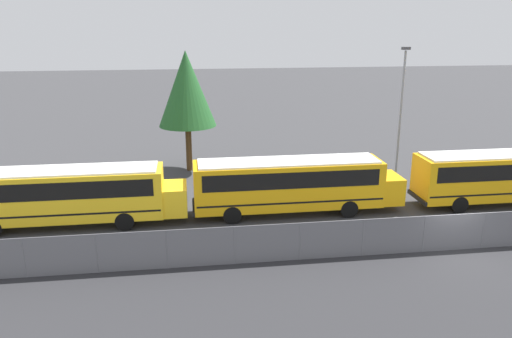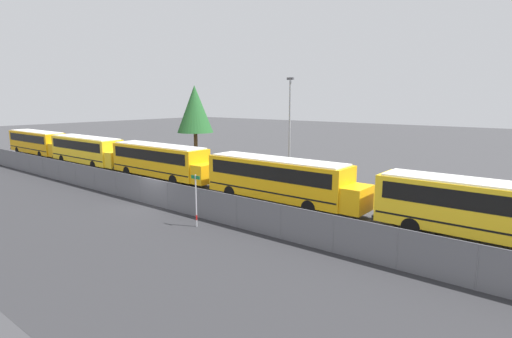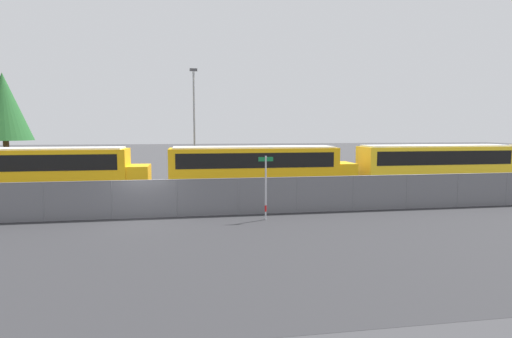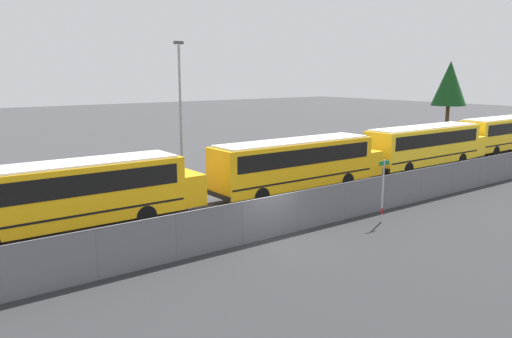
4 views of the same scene
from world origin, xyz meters
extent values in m
plane|color=#38383A|center=(0.00, 0.00, 0.00)|extent=(200.00, 200.00, 0.00)
cube|color=#9EA0A5|center=(0.00, 0.00, 0.92)|extent=(88.31, 0.03, 1.84)
cube|color=slate|center=(0.00, -0.01, 0.92)|extent=(88.31, 0.01, 1.84)
cylinder|color=slate|center=(0.00, 0.00, 1.84)|extent=(88.31, 0.05, 0.05)
cylinder|color=slate|center=(-19.79, 0.00, 0.92)|extent=(0.07, 0.07, 1.84)
cylinder|color=slate|center=(-16.75, 0.00, 0.92)|extent=(0.07, 0.07, 1.84)
cylinder|color=slate|center=(-13.70, 0.00, 0.92)|extent=(0.07, 0.07, 1.84)
cylinder|color=slate|center=(-10.66, 0.00, 0.92)|extent=(0.07, 0.07, 1.84)
cylinder|color=slate|center=(-7.61, 0.00, 0.92)|extent=(0.07, 0.07, 1.84)
cylinder|color=slate|center=(-4.57, 0.00, 0.92)|extent=(0.07, 0.07, 1.84)
cylinder|color=slate|center=(-1.52, 0.00, 0.92)|extent=(0.07, 0.07, 1.84)
cylinder|color=slate|center=(1.52, 0.00, 0.92)|extent=(0.07, 0.07, 1.84)
cube|color=yellow|center=(-19.42, 5.78, 1.80)|extent=(10.75, 2.44, 2.60)
cube|color=black|center=(-19.42, 5.78, 2.37)|extent=(9.89, 2.48, 0.93)
cube|color=black|center=(-19.42, 5.78, 1.08)|extent=(10.54, 2.47, 0.10)
cube|color=yellow|center=(-13.40, 5.78, 1.28)|extent=(1.29, 2.24, 1.56)
cube|color=silver|center=(-19.42, 5.78, 3.15)|extent=(10.22, 2.19, 0.10)
cylinder|color=black|center=(-16.09, 6.88, 0.50)|extent=(1.01, 0.28, 1.01)
cylinder|color=black|center=(-16.09, 4.68, 0.50)|extent=(1.01, 0.28, 1.01)
cylinder|color=black|center=(-22.76, 6.88, 0.50)|extent=(1.01, 0.28, 1.01)
cube|color=#EDA80F|center=(-6.99, 5.91, 1.80)|extent=(10.75, 2.44, 2.60)
cube|color=black|center=(-6.99, 5.91, 2.37)|extent=(9.89, 2.48, 0.93)
cube|color=black|center=(-6.99, 5.91, 1.08)|extent=(10.54, 2.47, 0.10)
cube|color=#EDA80F|center=(-0.96, 5.91, 1.28)|extent=(1.29, 2.24, 1.56)
cube|color=black|center=(-12.41, 5.91, 0.65)|extent=(0.12, 2.44, 0.24)
cube|color=silver|center=(-6.99, 5.91, 3.15)|extent=(10.22, 2.19, 0.10)
cylinder|color=black|center=(-3.65, 7.00, 0.50)|extent=(1.01, 0.28, 1.01)
cylinder|color=black|center=(-3.65, 4.81, 0.50)|extent=(1.01, 0.28, 1.01)
cylinder|color=black|center=(-10.32, 7.00, 0.50)|extent=(1.01, 0.28, 1.01)
cylinder|color=black|center=(-10.32, 4.81, 0.50)|extent=(1.01, 0.28, 1.01)
cube|color=#EDA80F|center=(6.26, 5.69, 1.80)|extent=(10.75, 2.44, 2.60)
cube|color=black|center=(6.26, 5.69, 2.37)|extent=(9.89, 2.48, 0.93)
cube|color=black|center=(6.26, 5.69, 1.08)|extent=(10.54, 2.47, 0.10)
cube|color=black|center=(0.84, 5.69, 0.65)|extent=(0.12, 2.44, 0.24)
cube|color=silver|center=(6.26, 5.69, 3.15)|extent=(10.22, 2.19, 0.10)
cylinder|color=black|center=(2.93, 6.79, 0.50)|extent=(1.01, 0.28, 1.01)
cylinder|color=black|center=(2.93, 4.59, 0.50)|extent=(1.01, 0.28, 1.01)
cylinder|color=gray|center=(2.56, 12.78, 4.41)|extent=(0.16, 0.16, 8.82)
cube|color=#47474C|center=(2.56, 12.78, 8.97)|extent=(0.60, 0.24, 0.20)
cylinder|color=#51381E|center=(-12.54, 15.58, 1.70)|extent=(0.44, 0.44, 3.40)
cone|color=#235B28|center=(-12.54, 15.58, 6.11)|extent=(4.17, 4.17, 5.42)
camera|label=1|loc=(-12.55, -20.74, 10.72)|focal=35.00mm
camera|label=2|loc=(22.14, -16.40, 7.24)|focal=28.00mm
camera|label=3|loc=(2.23, -19.66, 4.29)|focal=28.00mm
camera|label=4|loc=(-12.92, -16.27, 7.01)|focal=35.00mm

